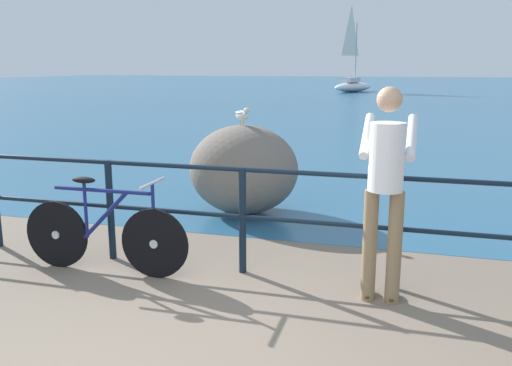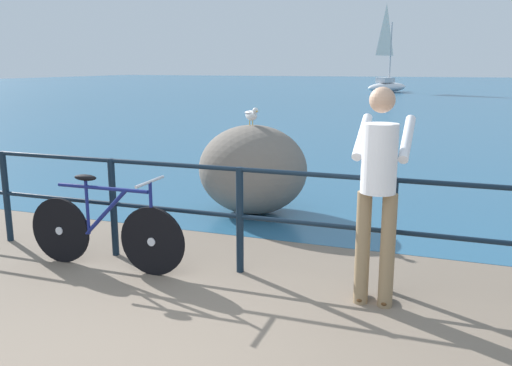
% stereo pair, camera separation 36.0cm
% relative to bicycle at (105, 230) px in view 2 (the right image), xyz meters
% --- Properties ---
extents(ground_plane, '(120.00, 120.00, 0.10)m').
position_rel_bicycle_xyz_m(ground_plane, '(1.26, 18.26, -0.44)').
color(ground_plane, '#756656').
extents(sea_surface, '(120.00, 90.00, 0.01)m').
position_rel_bicycle_xyz_m(sea_surface, '(1.26, 46.38, -0.39)').
color(sea_surface, '#285B7F').
rests_on(sea_surface, ground_plane).
extents(promenade_railing, '(8.44, 0.07, 1.02)m').
position_rel_bicycle_xyz_m(promenade_railing, '(1.26, 0.35, 0.25)').
color(promenade_railing, black).
rests_on(promenade_railing, ground_plane).
extents(bicycle, '(1.70, 0.48, 0.92)m').
position_rel_bicycle_xyz_m(bicycle, '(0.00, 0.00, 0.00)').
color(bicycle, black).
rests_on(bicycle, ground_plane).
extents(person_at_railing, '(0.45, 0.64, 1.78)m').
position_rel_bicycle_xyz_m(person_at_railing, '(2.56, 0.07, 0.60)').
color(person_at_railing, '#8C7251').
rests_on(person_at_railing, ground_plane).
extents(breakwater_boulder_main, '(1.45, 1.29, 1.18)m').
position_rel_bicycle_xyz_m(breakwater_boulder_main, '(0.64, 2.39, 0.20)').
color(breakwater_boulder_main, slate).
rests_on(breakwater_boulder_main, ground).
extents(seagull, '(0.29, 0.28, 0.23)m').
position_rel_bicycle_xyz_m(seagull, '(0.63, 2.37, 0.93)').
color(seagull, gold).
rests_on(seagull, breakwater_boulder_main).
extents(sailboat, '(3.12, 4.52, 6.16)m').
position_rel_bicycle_xyz_m(sailboat, '(-1.54, 36.39, 0.32)').
color(sailboat, white).
rests_on(sailboat, sea_surface).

